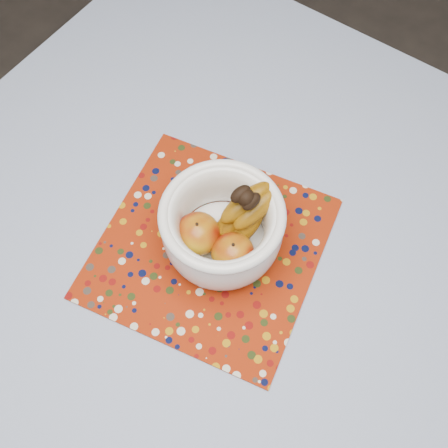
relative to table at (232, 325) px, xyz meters
The scene contains 4 objects.
table is the anchor object (origin of this frame).
tablecloth 0.08m from the table, ahead, with size 1.32×1.32×0.01m, color #6677AA.
placemat 0.15m from the table, 144.93° to the left, with size 0.36×0.36×0.00m, color maroon.
fruit_bowl 0.20m from the table, 130.06° to the left, with size 0.20×0.20×0.16m.
Camera 1 is at (0.13, -0.21, 1.58)m, focal length 42.00 mm.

